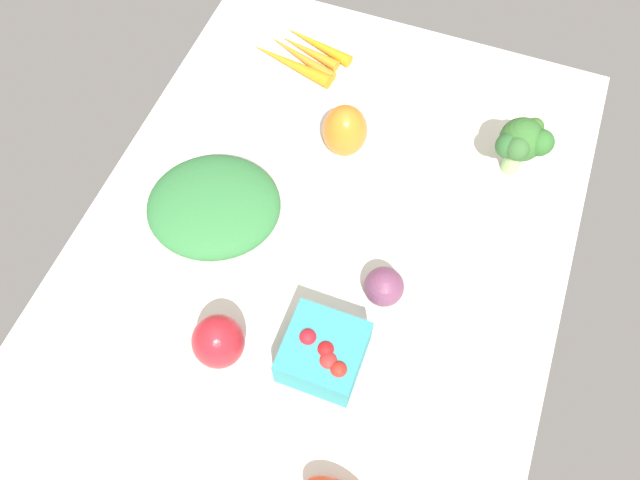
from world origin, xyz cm
name	(u,v)px	position (x,y,z in cm)	size (l,w,h in cm)	color
tablecloth	(320,249)	(0.00, 0.00, 1.00)	(104.00, 76.00, 2.00)	silver
red_onion_center	(384,287)	(4.59, 11.83, 5.01)	(6.03, 6.03, 6.03)	#703A58
bell_pepper_orange	(345,131)	(-19.35, -2.78, 6.95)	(7.45, 7.45, 9.91)	orange
broccoli_head	(523,142)	(-24.80, 25.20, 9.92)	(8.76, 8.75, 11.52)	#97C57D
carrot_bunch	(302,55)	(-36.27, -17.05, 3.18)	(12.63, 19.14, 2.60)	orange
bell_pepper_red	(218,341)	(21.29, -7.24, 6.35)	(7.45, 7.45, 8.70)	red
berry_basket	(324,353)	(17.41, 7.02, 5.37)	(10.93, 10.93, 7.20)	teal
leafy_greens_clump	(214,206)	(0.72, -17.70, 5.20)	(21.29, 19.47, 6.41)	#347A3E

